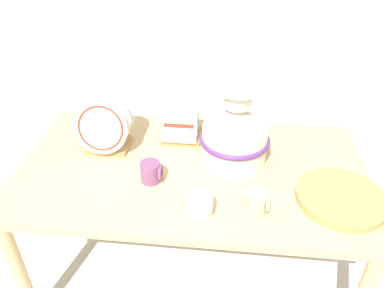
# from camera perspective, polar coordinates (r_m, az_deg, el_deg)

# --- Properties ---
(ground_plane) EXTENTS (14.00, 14.00, 0.00)m
(ground_plane) POSITION_cam_1_polar(r_m,az_deg,el_deg) (1.96, 0.00, -18.25)
(ground_plane) COLOR beige
(display_table) EXTENTS (1.40, 0.77, 0.63)m
(display_table) POSITION_cam_1_polar(r_m,az_deg,el_deg) (1.56, 0.00, -5.50)
(display_table) COLOR tan
(display_table) RESTS_ON ground_plane
(ceramic_vase) EXTENTS (0.28, 0.28, 0.33)m
(ceramic_vase) POSITION_cam_1_polar(r_m,az_deg,el_deg) (1.49, 6.60, 1.91)
(ceramic_vase) COLOR silver
(ceramic_vase) RESTS_ON display_table
(dish_rack_round_plates) EXTENTS (0.22, 0.19, 0.24)m
(dish_rack_round_plates) POSITION_cam_1_polar(r_m,az_deg,el_deg) (1.61, -13.04, 2.20)
(dish_rack_round_plates) COLOR tan
(dish_rack_round_plates) RESTS_ON display_table
(dish_rack_square_plates) EXTENTS (0.18, 0.17, 0.17)m
(dish_rack_square_plates) POSITION_cam_1_polar(r_m,az_deg,el_deg) (1.66, -1.70, 2.50)
(dish_rack_square_plates) COLOR tan
(dish_rack_square_plates) RESTS_ON display_table
(wicker_charger_stack) EXTENTS (0.32, 0.32, 0.03)m
(wicker_charger_stack) POSITION_cam_1_polar(r_m,az_deg,el_deg) (1.45, 21.75, -7.61)
(wicker_charger_stack) COLOR tan
(wicker_charger_stack) RESTS_ON display_table
(mug_plum_glaze) EXTENTS (0.08, 0.08, 0.08)m
(mug_plum_glaze) POSITION_cam_1_polar(r_m,az_deg,el_deg) (1.43, -6.19, -4.25)
(mug_plum_glaze) COLOR #7A4770
(mug_plum_glaze) RESTS_ON display_table
(mug_cream_glaze) EXTENTS (0.08, 0.08, 0.08)m
(mug_cream_glaze) POSITION_cam_1_polar(r_m,az_deg,el_deg) (1.29, 1.33, -9.07)
(mug_cream_glaze) COLOR silver
(mug_cream_glaze) RESTS_ON display_table
(mug_sage_glaze) EXTENTS (0.08, 0.08, 0.08)m
(mug_sage_glaze) POSITION_cam_1_polar(r_m,az_deg,el_deg) (1.31, 9.89, -8.71)
(mug_sage_glaze) COLOR #9EB28E
(mug_sage_glaze) RESTS_ON display_table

